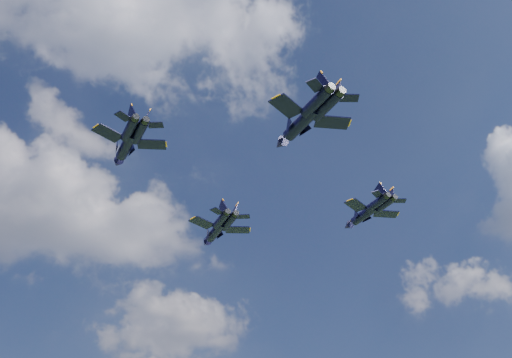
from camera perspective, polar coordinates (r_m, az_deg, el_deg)
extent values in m
cylinder|color=black|center=(126.95, -3.56, -4.61)|extent=(3.11, 9.40, 1.85)
cone|color=black|center=(131.95, -4.47, -5.71)|extent=(2.10, 2.88, 1.74)
ellipsoid|color=brown|center=(130.04, -4.08, -5.03)|extent=(1.40, 3.04, 0.84)
cube|color=black|center=(124.18, -4.82, -3.89)|extent=(5.42, 4.67, 0.18)
cube|color=black|center=(126.40, -1.66, -4.54)|extent=(5.22, 3.73, 0.18)
cube|color=black|center=(119.96, -3.49, -2.86)|extent=(2.90, 2.69, 0.14)
cube|color=black|center=(121.63, -1.14, -3.35)|extent=(2.84, 2.29, 0.14)
cube|color=black|center=(121.80, -2.93, -2.59)|extent=(1.17, 2.87, 3.09)
cube|color=black|center=(122.49, -1.94, -2.80)|extent=(1.41, 3.05, 3.09)
cylinder|color=black|center=(104.34, -11.43, 2.95)|extent=(3.21, 8.97, 1.76)
cone|color=black|center=(108.97, -12.22, 1.39)|extent=(2.06, 2.78, 1.66)
ellipsoid|color=brown|center=(107.26, -11.86, 2.28)|extent=(1.41, 2.92, 0.80)
cube|color=black|center=(102.24, -13.03, 3.99)|extent=(5.16, 4.52, 0.18)
cube|color=black|center=(103.40, -9.27, 3.06)|extent=(4.93, 3.44, 0.18)
cube|color=black|center=(98.26, -11.74, 5.49)|extent=(2.75, 2.59, 0.14)
cube|color=black|center=(99.13, -8.91, 4.77)|extent=(2.69, 2.13, 0.14)
cube|color=black|center=(99.92, -10.96, 5.65)|extent=(1.19, 2.71, 2.94)
cube|color=black|center=(100.28, -9.78, 5.35)|extent=(1.38, 2.91, 2.94)
cylinder|color=black|center=(117.67, 9.65, -3.09)|extent=(3.51, 8.49, 1.67)
cone|color=black|center=(121.36, 8.14, -4.18)|extent=(2.08, 2.70, 1.57)
ellipsoid|color=brown|center=(120.00, 8.76, -3.51)|extent=(1.48, 2.78, 0.76)
cube|color=black|center=(114.58, 8.88, -2.31)|extent=(4.87, 4.42, 0.17)
cube|color=black|center=(118.35, 11.48, -3.06)|extent=(4.58, 3.04, 0.17)
cube|color=black|center=(111.84, 10.74, -1.31)|extent=(2.59, 2.51, 0.13)
cube|color=black|center=(114.64, 12.63, -1.89)|extent=(2.50, 1.91, 0.13)
cube|color=black|center=(113.77, 11.00, -1.09)|extent=(1.28, 2.51, 2.79)
cube|color=black|center=(114.94, 11.79, -1.34)|extent=(1.36, 2.77, 2.79)
cylinder|color=black|center=(95.09, 4.09, 5.04)|extent=(4.16, 10.02, 1.97)
cone|color=black|center=(99.39, 2.13, 3.11)|extent=(2.46, 3.19, 1.86)
ellipsoid|color=brown|center=(97.87, 2.94, 4.20)|extent=(1.76, 3.29, 0.90)
cube|color=black|center=(91.95, 2.73, 6.49)|extent=(5.75, 5.22, 0.20)
cube|color=black|center=(95.50, 6.79, 5.02)|extent=(5.40, 3.58, 0.20)
cube|color=black|center=(88.72, 5.30, 8.31)|extent=(3.05, 2.96, 0.15)
cube|color=black|center=(91.39, 8.30, 7.14)|extent=(2.95, 2.25, 0.15)
cube|color=black|center=(90.99, 5.82, 8.39)|extent=(1.52, 2.96, 3.29)
cube|color=black|center=(92.10, 7.07, 7.90)|extent=(1.61, 3.27, 3.29)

